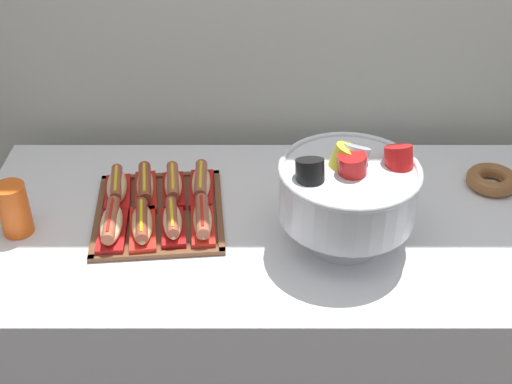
{
  "coord_description": "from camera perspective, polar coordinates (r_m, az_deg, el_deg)",
  "views": [
    {
      "loc": [
        -0.06,
        -1.38,
        1.8
      ],
      "look_at": [
        -0.05,
        0.02,
        0.83
      ],
      "focal_mm": 46.96,
      "sensor_mm": 36.0,
      "label": 1
    }
  ],
  "objects": [
    {
      "name": "hot_dog_0",
      "position": [
        1.7,
        -12.33,
        -2.79
      ],
      "size": [
        0.08,
        0.18,
        0.06
      ],
      "color": "#B21414",
      "rests_on": "serving_tray"
    },
    {
      "name": "donut",
      "position": [
        1.96,
        19.34,
        1.02
      ],
      "size": [
        0.14,
        0.14,
        0.04
      ],
      "color": "brown",
      "rests_on": "buffet_table"
    },
    {
      "name": "hot_dog_3",
      "position": [
        1.68,
        -4.7,
        -2.44
      ],
      "size": [
        0.07,
        0.17,
        0.06
      ],
      "color": "red",
      "rests_on": "serving_tray"
    },
    {
      "name": "hot_dog_4",
      "position": [
        1.83,
        -11.88,
        0.34
      ],
      "size": [
        0.09,
        0.17,
        0.06
      ],
      "color": "red",
      "rests_on": "serving_tray"
    },
    {
      "name": "hot_dog_6",
      "position": [
        1.82,
        -7.19,
        0.57
      ],
      "size": [
        0.08,
        0.17,
        0.06
      ],
      "color": "#B21414",
      "rests_on": "serving_tray"
    },
    {
      "name": "punch_bowl",
      "position": [
        1.59,
        7.73,
        0.2
      ],
      "size": [
        0.33,
        0.33,
        0.27
      ],
      "color": "silver",
      "rests_on": "buffet_table"
    },
    {
      "name": "hot_dog_7",
      "position": [
        1.81,
        -4.83,
        0.7
      ],
      "size": [
        0.07,
        0.17,
        0.06
      ],
      "color": "red",
      "rests_on": "serving_tray"
    },
    {
      "name": "hot_dog_1",
      "position": [
        1.69,
        -9.79,
        -2.77
      ],
      "size": [
        0.09,
        0.18,
        0.06
      ],
      "color": "red",
      "rests_on": "serving_tray"
    },
    {
      "name": "hot_dog_2",
      "position": [
        1.68,
        -7.26,
        -2.57
      ],
      "size": [
        0.08,
        0.16,
        0.06
      ],
      "color": "#B21414",
      "rests_on": "serving_tray"
    },
    {
      "name": "hot_dog_5",
      "position": [
        1.82,
        -9.55,
        0.46
      ],
      "size": [
        0.08,
        0.19,
        0.06
      ],
      "color": "red",
      "rests_on": "serving_tray"
    },
    {
      "name": "cup_stack",
      "position": [
        1.76,
        -20.05,
        -1.42
      ],
      "size": [
        0.08,
        0.08,
        0.14
      ],
      "color": "#EA5B19",
      "rests_on": "buffet_table"
    },
    {
      "name": "serving_tray",
      "position": [
        1.77,
        -8.36,
        -1.82
      ],
      "size": [
        0.36,
        0.39,
        0.01
      ],
      "color": "brown",
      "rests_on": "buffet_table"
    },
    {
      "name": "buffet_table",
      "position": [
        1.97,
        1.62,
        -10.7
      ],
      "size": [
        1.6,
        0.76,
        0.75
      ],
      "color": "silver",
      "rests_on": "ground_plane"
    }
  ]
}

